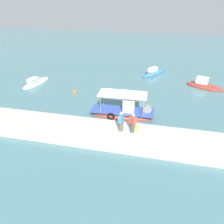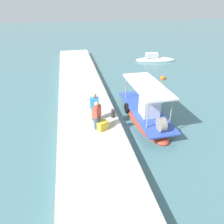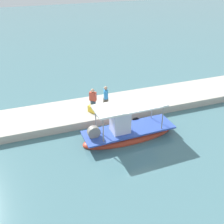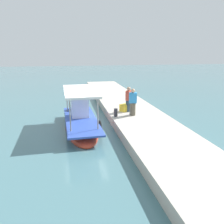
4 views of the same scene
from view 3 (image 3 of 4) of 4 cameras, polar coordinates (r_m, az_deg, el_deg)
ground_plane at (r=18.78m, az=5.13°, el=-4.46°), size 120.00×120.00×0.00m
dock_quay at (r=21.48m, az=1.21°, el=1.24°), size 36.00×3.72×0.56m
main_fishing_boat at (r=18.12m, az=3.21°, el=-4.11°), size 6.43×2.14×2.77m
fisherman_near_bollard at (r=20.30m, az=-1.30°, el=2.88°), size 0.46×0.54×1.76m
fisherman_by_crate at (r=20.05m, az=-3.99°, el=2.40°), size 0.54×0.54×1.72m
mooring_bollard at (r=19.62m, az=-0.03°, el=0.10°), size 0.24×0.24×0.51m
cargo_crate at (r=20.07m, az=-4.00°, el=0.71°), size 0.74×0.78×0.49m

